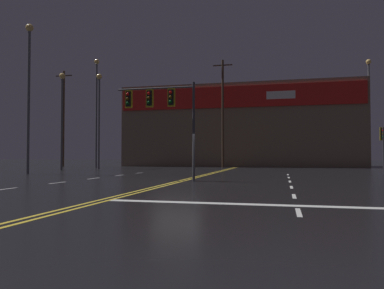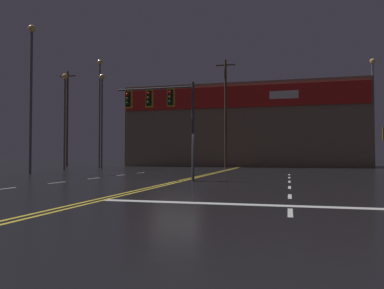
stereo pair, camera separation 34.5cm
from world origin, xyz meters
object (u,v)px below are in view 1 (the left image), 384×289
streetlight_far_left (29,80)px  streetlight_far_right (96,101)px  traffic_signal_median (160,104)px  streetlight_near_right (62,108)px  traffic_signal_corner_northeast (383,139)px  streetlight_far_median (369,101)px  streetlight_median_approach (99,108)px

streetlight_far_left → streetlight_far_right: (-1.97, 14.04, 0.56)m
traffic_signal_median → streetlight_near_right: (-13.55, 11.63, 1.69)m
traffic_signal_corner_northeast → streetlight_near_right: bearing=178.8°
traffic_signal_median → streetlight_near_right: 17.94m
traffic_signal_corner_northeast → streetlight_far_median: 14.56m
streetlight_far_median → traffic_signal_corner_northeast: bearing=-98.0°
streetlight_near_right → streetlight_median_approach: 4.22m
traffic_signal_median → traffic_signal_corner_northeast: (13.85, 11.07, -1.59)m
traffic_signal_corner_northeast → streetlight_median_approach: size_ratio=0.36×
streetlight_far_left → streetlight_far_median: streetlight_far_median is taller
traffic_signal_median → streetlight_far_right: streetlight_far_right is taller
traffic_signal_median → streetlight_median_approach: size_ratio=0.54×
traffic_signal_corner_northeast → streetlight_far_left: bearing=-165.4°
streetlight_median_approach → streetlight_far_median: size_ratio=0.82×
traffic_signal_corner_northeast → streetlight_far_right: bearing=164.9°
streetlight_near_right → streetlight_median_approach: bearing=64.3°
streetlight_near_right → streetlight_far_right: size_ratio=0.75×
traffic_signal_median → streetlight_far_left: (-11.67, 4.43, 2.79)m
streetlight_median_approach → traffic_signal_corner_northeast: bearing=-9.7°
streetlight_far_left → streetlight_far_median: (27.44, 20.25, 0.43)m
traffic_signal_corner_northeast → streetlight_far_right: size_ratio=0.29×
streetlight_far_left → streetlight_far_right: streetlight_far_right is taller
traffic_signal_median → traffic_signal_corner_northeast: traffic_signal_median is taller
traffic_signal_corner_northeast → streetlight_far_median: size_ratio=0.29×
streetlight_far_left → streetlight_far_right: 14.19m
traffic_signal_corner_northeast → streetlight_far_median: bearing=82.0°
traffic_signal_median → streetlight_far_median: 29.47m
traffic_signal_median → streetlight_far_left: bearing=159.2°
streetlight_near_right → streetlight_far_right: streetlight_far_right is taller
traffic_signal_corner_northeast → streetlight_median_approach: 26.20m
streetlight_far_right → streetlight_far_median: size_ratio=1.02×
traffic_signal_corner_northeast → streetlight_median_approach: bearing=170.3°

